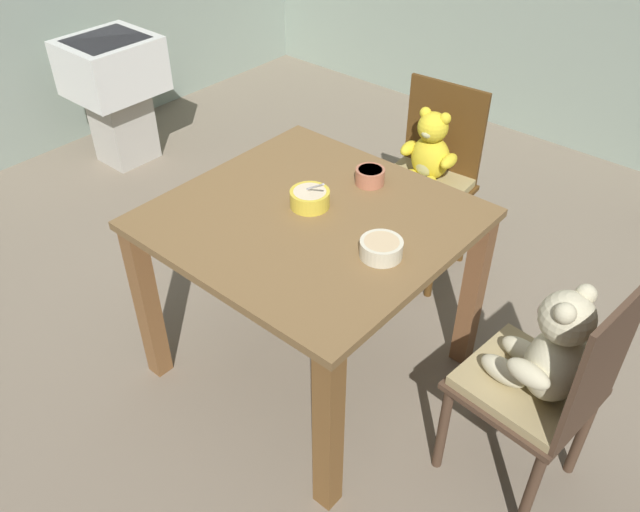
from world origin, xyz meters
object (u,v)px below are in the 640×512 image
object	(u,v)px
teddy_chair_near_right	(547,367)
sink_basin	(115,83)
teddy_chair_far_center	(427,169)
porridge_bowl_terracotta_far_center	(370,176)
porridge_bowl_cream_near_right	(381,248)
dining_table	(311,246)
porridge_bowl_yellow_center	(310,198)

from	to	relation	value
teddy_chair_near_right	sink_basin	world-z (taller)	teddy_chair_near_right
teddy_chair_far_center	porridge_bowl_terracotta_far_center	size ratio (longest dim) A/B	8.02
teddy_chair_far_center	porridge_bowl_terracotta_far_center	bearing A→B (deg)	4.35
porridge_bowl_cream_near_right	teddy_chair_far_center	bearing A→B (deg)	113.39
dining_table	teddy_chair_far_center	distance (m)	0.89
dining_table	teddy_chair_near_right	world-z (taller)	teddy_chair_near_right
dining_table	porridge_bowl_yellow_center	xyz separation A→B (m)	(-0.04, 0.04, 0.17)
porridge_bowl_cream_near_right	sink_basin	bearing A→B (deg)	166.17
porridge_bowl_cream_near_right	sink_basin	distance (m)	2.46
teddy_chair_far_center	sink_basin	xyz separation A→B (m)	(-1.98, -0.33, -0.03)
teddy_chair_near_right	porridge_bowl_cream_near_right	size ratio (longest dim) A/B	6.55
teddy_chair_far_center	dining_table	bearing A→B (deg)	-0.43
dining_table	porridge_bowl_terracotta_far_center	size ratio (longest dim) A/B	9.14
porridge_bowl_terracotta_far_center	dining_table	bearing A→B (deg)	-94.57
teddy_chair_far_center	porridge_bowl_yellow_center	size ratio (longest dim) A/B	5.84
porridge_bowl_yellow_center	sink_basin	distance (m)	2.09
teddy_chair_near_right	porridge_bowl_terracotta_far_center	size ratio (longest dim) A/B	8.27
dining_table	teddy_chair_near_right	xyz separation A→B (m)	(0.90, 0.06, -0.05)
teddy_chair_far_center	porridge_bowl_cream_near_right	world-z (taller)	teddy_chair_far_center
dining_table	porridge_bowl_cream_near_right	bearing A→B (deg)	-4.26
teddy_chair_near_right	teddy_chair_far_center	bearing A→B (deg)	-34.79
porridge_bowl_cream_near_right	sink_basin	world-z (taller)	porridge_bowl_cream_near_right
teddy_chair_far_center	porridge_bowl_terracotta_far_center	world-z (taller)	teddy_chair_far_center
porridge_bowl_terracotta_far_center	porridge_bowl_cream_near_right	size ratio (longest dim) A/B	0.79
teddy_chair_near_right	porridge_bowl_terracotta_far_center	bearing A→B (deg)	-10.21
porridge_bowl_cream_near_right	teddy_chair_near_right	bearing A→B (deg)	8.65
teddy_chair_far_center	porridge_bowl_yellow_center	world-z (taller)	teddy_chair_far_center
teddy_chair_near_right	sink_basin	bearing A→B (deg)	-4.12
porridge_bowl_terracotta_far_center	porridge_bowl_cream_near_right	bearing A→B (deg)	-48.05
dining_table	porridge_bowl_yellow_center	distance (m)	0.18
teddy_chair_near_right	porridge_bowl_terracotta_far_center	xyz separation A→B (m)	(-0.88, 0.25, 0.22)
porridge_bowl_yellow_center	sink_basin	xyz separation A→B (m)	(-2.01, 0.52, -0.29)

